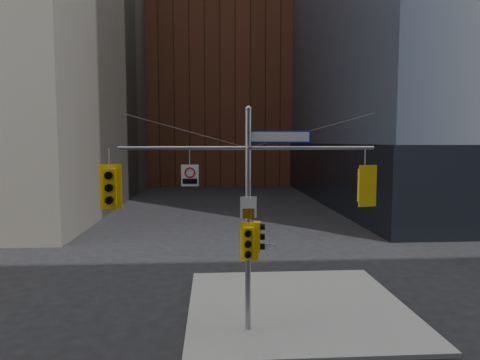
{
  "coord_description": "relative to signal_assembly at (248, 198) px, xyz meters",
  "views": [
    {
      "loc": [
        -1.12,
        -11.31,
        6.2
      ],
      "look_at": [
        -0.26,
        2.0,
        5.0
      ],
      "focal_mm": 32.0,
      "sensor_mm": 36.0,
      "label": 1
    }
  ],
  "objects": [
    {
      "name": "sidewalk_corner",
      "position": [
        2.0,
        2.01,
        -4.34
      ],
      "size": [
        8.0,
        8.0,
        0.15
      ],
      "primitive_type": "cube",
      "color": "gray",
      "rests_on": "ground"
    },
    {
      "name": "brick_midrise",
      "position": [
        0.0,
        56.01,
        9.58
      ],
      "size": [
        26.0,
        20.0,
        28.0
      ],
      "primitive_type": "cube",
      "color": "brown",
      "rests_on": "ground"
    },
    {
      "name": "signal_assembly",
      "position": [
        0.0,
        0.0,
        0.0
      ],
      "size": [
        8.0,
        0.8,
        7.3
      ],
      "color": "gray",
      "rests_on": "ground"
    },
    {
      "name": "traffic_light_west_arm",
      "position": [
        -4.27,
        0.01,
        0.38
      ],
      "size": [
        0.67,
        0.56,
        1.4
      ],
      "rotation": [
        0.0,
        0.0,
        0.09
      ],
      "color": "yellow",
      "rests_on": "ground"
    },
    {
      "name": "traffic_light_east_arm",
      "position": [
        3.74,
        0.0,
        0.38
      ],
      "size": [
        0.62,
        0.58,
        1.32
      ],
      "rotation": [
        0.0,
        0.0,
        3.39
      ],
      "color": "yellow",
      "rests_on": "ground"
    },
    {
      "name": "traffic_light_pole_side",
      "position": [
        0.32,
        0.0,
        -1.24
      ],
      "size": [
        0.39,
        0.33,
        0.96
      ],
      "rotation": [
        0.0,
        0.0,
        1.46
      ],
      "color": "yellow",
      "rests_on": "ground"
    },
    {
      "name": "traffic_light_pole_front",
      "position": [
        0.0,
        -0.27,
        -1.36
      ],
      "size": [
        0.58,
        0.52,
        1.22
      ],
      "rotation": [
        0.0,
        0.0,
        -0.2
      ],
      "color": "yellow",
      "rests_on": "ground"
    },
    {
      "name": "street_sign_blade",
      "position": [
        0.97,
        0.0,
        1.93
      ],
      "size": [
        2.0,
        0.12,
        0.39
      ],
      "rotation": [
        0.0,
        0.0,
        -0.04
      ],
      "color": "#111CA1",
      "rests_on": "ground"
    },
    {
      "name": "regulatory_sign_arm",
      "position": [
        -1.82,
        -0.02,
        0.75
      ],
      "size": [
        0.54,
        0.09,
        0.68
      ],
      "rotation": [
        0.0,
        0.0,
        -0.07
      ],
      "color": "silver",
      "rests_on": "ground"
    },
    {
      "name": "regulatory_sign_pole",
      "position": [
        0.0,
        -0.11,
        -0.29
      ],
      "size": [
        0.52,
        0.07,
        0.68
      ],
      "rotation": [
        0.0,
        0.0,
        0.06
      ],
      "color": "silver",
      "rests_on": "ground"
    },
    {
      "name": "street_blade_ew",
      "position": [
        0.45,
        0.01,
        -1.56
      ],
      "size": [
        0.84,
        0.11,
        0.17
      ],
      "rotation": [
        0.0,
        0.0,
        0.1
      ],
      "color": "silver",
      "rests_on": "ground"
    },
    {
      "name": "street_blade_ns",
      "position": [
        0.0,
        0.46,
        -1.58
      ],
      "size": [
        0.04,
        0.74,
        0.15
      ],
      "rotation": [
        0.0,
        0.0,
        0.02
      ],
      "color": "#145926",
      "rests_on": "ground"
    }
  ]
}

